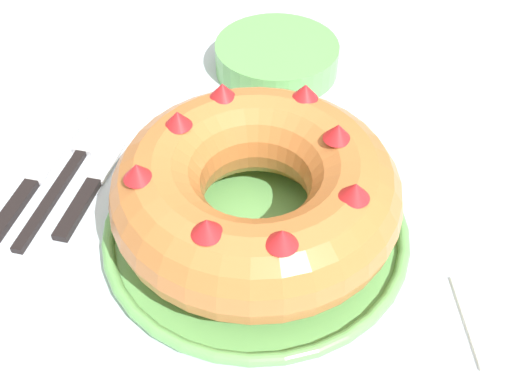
% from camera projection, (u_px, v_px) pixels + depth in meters
% --- Properties ---
extents(dining_table, '(1.37, 1.25, 0.73)m').
position_uv_depth(dining_table, '(249.00, 286.00, 0.65)').
color(dining_table, silver).
rests_on(dining_table, ground_plane).
extents(serving_dish, '(0.30, 0.30, 0.02)m').
position_uv_depth(serving_dish, '(256.00, 229.00, 0.60)').
color(serving_dish, '#6BB760').
rests_on(serving_dish, dining_table).
extents(bundt_cake, '(0.27, 0.27, 0.10)m').
position_uv_depth(bundt_cake, '(256.00, 191.00, 0.56)').
color(bundt_cake, '#C67538').
rests_on(bundt_cake, serving_dish).
extents(fork, '(0.02, 0.21, 0.01)m').
position_uv_depth(fork, '(70.00, 170.00, 0.66)').
color(fork, black).
rests_on(fork, dining_table).
extents(serving_knife, '(0.02, 0.23, 0.01)m').
position_uv_depth(serving_knife, '(30.00, 185.00, 0.65)').
color(serving_knife, black).
rests_on(serving_knife, dining_table).
extents(cake_knife, '(0.02, 0.19, 0.01)m').
position_uv_depth(cake_knife, '(93.00, 184.00, 0.65)').
color(cake_knife, black).
rests_on(cake_knife, dining_table).
extents(side_bowl, '(0.16, 0.16, 0.04)m').
position_uv_depth(side_bowl, '(277.00, 57.00, 0.79)').
color(side_bowl, '#6BB760').
rests_on(side_bowl, dining_table).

